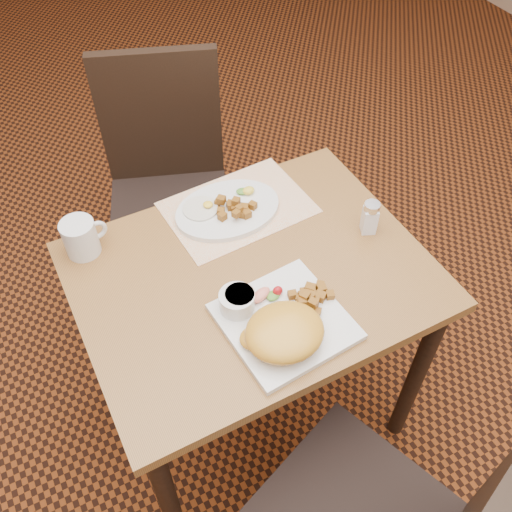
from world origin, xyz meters
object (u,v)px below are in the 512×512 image
Objects in this scene: chair_far at (167,178)px; coffee_mug at (81,237)px; plate_square at (285,321)px; salt_shaker at (370,217)px; plate_oval at (228,210)px; table at (253,298)px.

coffee_mug is (-0.37, -0.41, 0.26)m from chair_far.
coffee_mug reaches higher than plate_square.
chair_far reaches higher than salt_shaker.
plate_square is 0.92× the size of plate_oval.
plate_oval is (0.05, 0.41, 0.00)m from plate_square.
table is 0.48m from coffee_mug.
salt_shaker reaches higher than plate_oval.
plate_square is at bearing -91.84° from table.
plate_square is at bearing -96.35° from plate_oval.
chair_far reaches higher than plate_square.
plate_oval is 2.53× the size of coffee_mug.
table is 3.21× the size of plate_square.
plate_oval reaches higher than table.
coffee_mug is (-0.71, 0.29, -0.00)m from salt_shaker.
table is at bearing -37.21° from coffee_mug.
salt_shaker is at bearing -2.29° from table.
plate_square is 2.33× the size of coffee_mug.
coffee_mug is (-0.40, 0.05, 0.04)m from plate_oval.
salt_shaker is (0.34, -0.70, 0.26)m from chair_far.
plate_oval is at bearing 142.01° from salt_shaker.
table is 0.39m from salt_shaker.
table is at bearing 88.16° from plate_square.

